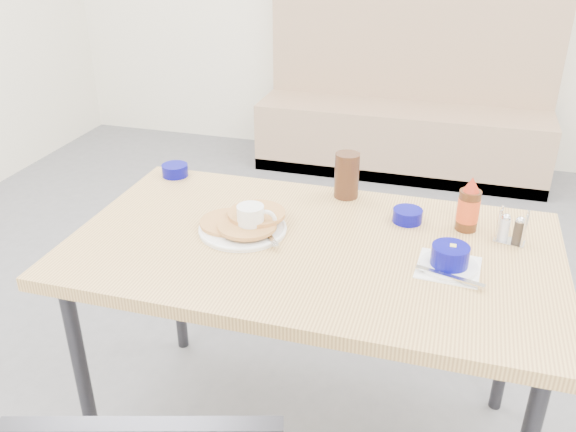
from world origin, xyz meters
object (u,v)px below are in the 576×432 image
(butter_bowl, at_px, (407,216))
(syrup_bottle, at_px, (469,207))
(creamer_bowl, at_px, (175,170))
(coffee_mug, at_px, (252,220))
(amber_tumbler, at_px, (347,175))
(grits_setting, at_px, (450,259))
(dining_table, at_px, (312,261))
(pancake_plate, at_px, (244,224))
(condiment_caddy, at_px, (511,231))
(booth_bench, at_px, (403,118))

(butter_bowl, xyz_separation_m, syrup_bottle, (0.17, -0.00, 0.05))
(butter_bowl, bearing_deg, creamer_bowl, 171.44)
(coffee_mug, xyz_separation_m, amber_tumbler, (0.21, 0.34, 0.03))
(grits_setting, distance_m, amber_tumbler, 0.52)
(dining_table, xyz_separation_m, butter_bowl, (0.25, 0.21, 0.08))
(syrup_bottle, bearing_deg, pancake_plate, -163.17)
(condiment_caddy, bearing_deg, creamer_bowl, -176.95)
(condiment_caddy, height_order, syrup_bottle, syrup_bottle)
(pancake_plate, distance_m, coffee_mug, 0.04)
(dining_table, xyz_separation_m, condiment_caddy, (0.55, 0.17, 0.10))
(pancake_plate, height_order, coffee_mug, coffee_mug)
(dining_table, bearing_deg, butter_bowl, 40.64)
(pancake_plate, bearing_deg, booth_bench, 85.07)
(coffee_mug, bearing_deg, grits_setting, -3.60)
(pancake_plate, relative_size, grits_setting, 1.49)
(coffee_mug, relative_size, creamer_bowl, 1.25)
(grits_setting, xyz_separation_m, condiment_caddy, (0.16, 0.20, 0.01))
(dining_table, xyz_separation_m, syrup_bottle, (0.42, 0.21, 0.14))
(syrup_bottle, bearing_deg, grits_setting, -98.69)
(dining_table, bearing_deg, creamer_bowl, 150.32)
(amber_tumbler, distance_m, condiment_caddy, 0.55)
(creamer_bowl, bearing_deg, amber_tumbler, 0.00)
(booth_bench, xyz_separation_m, condiment_caddy, (0.55, -2.37, 0.45))
(coffee_mug, height_order, butter_bowl, coffee_mug)
(pancake_plate, relative_size, butter_bowl, 3.03)
(dining_table, relative_size, butter_bowl, 15.45)
(booth_bench, xyz_separation_m, pancake_plate, (-0.22, -2.52, 0.43))
(creamer_bowl, height_order, amber_tumbler, amber_tumbler)
(booth_bench, relative_size, amber_tumbler, 12.45)
(grits_setting, relative_size, butter_bowl, 2.03)
(booth_bench, relative_size, grits_setting, 10.33)
(creamer_bowl, height_order, butter_bowl, creamer_bowl)
(creamer_bowl, bearing_deg, syrup_bottle, -7.15)
(butter_bowl, xyz_separation_m, amber_tumbler, (-0.22, 0.13, 0.06))
(booth_bench, height_order, grits_setting, booth_bench)
(grits_setting, relative_size, syrup_bottle, 1.08)
(coffee_mug, bearing_deg, condiment_caddy, 12.49)
(grits_setting, bearing_deg, creamer_bowl, 159.30)
(pancake_plate, bearing_deg, butter_bowl, 22.69)
(butter_bowl, bearing_deg, amber_tumbler, 149.74)
(dining_table, height_order, butter_bowl, butter_bowl)
(creamer_bowl, distance_m, butter_bowl, 0.85)
(dining_table, distance_m, coffee_mug, 0.21)
(dining_table, bearing_deg, coffee_mug, 178.56)
(grits_setting, xyz_separation_m, amber_tumbler, (-0.36, 0.37, 0.05))
(pancake_plate, distance_m, amber_tumbler, 0.41)
(booth_bench, relative_size, dining_table, 1.36)
(pancake_plate, xyz_separation_m, amber_tumbler, (0.25, 0.32, 0.06))
(creamer_bowl, bearing_deg, condiment_caddy, -8.61)
(creamer_bowl, relative_size, butter_bowl, 1.03)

